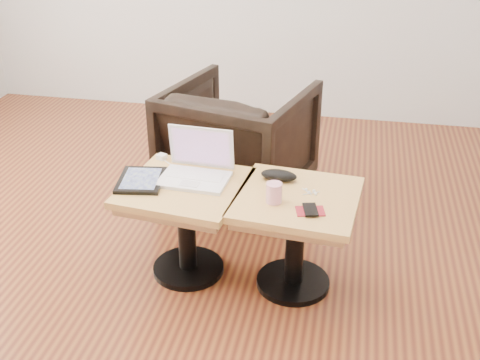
% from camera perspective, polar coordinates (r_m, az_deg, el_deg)
% --- Properties ---
extents(side_table_left, '(0.61, 0.61, 0.50)m').
position_cam_1_polar(side_table_left, '(2.90, -5.18, -2.57)').
color(side_table_left, black).
rests_on(side_table_left, ground).
extents(side_table_right, '(0.59, 0.59, 0.50)m').
position_cam_1_polar(side_table_right, '(2.80, 5.33, -3.74)').
color(side_table_right, black).
rests_on(side_table_right, ground).
extents(laptop, '(0.34, 0.27, 0.23)m').
position_cam_1_polar(laptop, '(2.87, -4.15, 1.08)').
color(laptop, white).
rests_on(laptop, side_table_left).
extents(tablet, '(0.24, 0.29, 0.02)m').
position_cam_1_polar(tablet, '(2.88, -9.37, 0.00)').
color(tablet, black).
rests_on(tablet, side_table_left).
extents(charging_adapter, '(0.05, 0.05, 0.03)m').
position_cam_1_polar(charging_adapter, '(3.09, -7.45, 2.20)').
color(charging_adapter, white).
rests_on(charging_adapter, side_table_left).
extents(glasses_case, '(0.18, 0.09, 0.05)m').
position_cam_1_polar(glasses_case, '(2.85, 3.71, 0.45)').
color(glasses_case, black).
rests_on(glasses_case, side_table_right).
extents(striped_cup, '(0.09, 0.09, 0.09)m').
position_cam_1_polar(striped_cup, '(2.66, 3.25, -1.22)').
color(striped_cup, '#CB406E').
rests_on(striped_cup, side_table_right).
extents(earbuds_tangle, '(0.08, 0.05, 0.01)m').
position_cam_1_polar(earbuds_tangle, '(2.76, 6.75, -1.12)').
color(earbuds_tangle, white).
rests_on(earbuds_tangle, side_table_right).
extents(phone_on_sleeve, '(0.14, 0.12, 0.02)m').
position_cam_1_polar(phone_on_sleeve, '(2.62, 6.68, -2.88)').
color(phone_on_sleeve, maroon).
rests_on(phone_on_sleeve, side_table_right).
extents(armchair, '(0.94, 0.96, 0.71)m').
position_cam_1_polar(armchair, '(3.61, -0.13, 3.64)').
color(armchair, black).
rests_on(armchair, ground).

